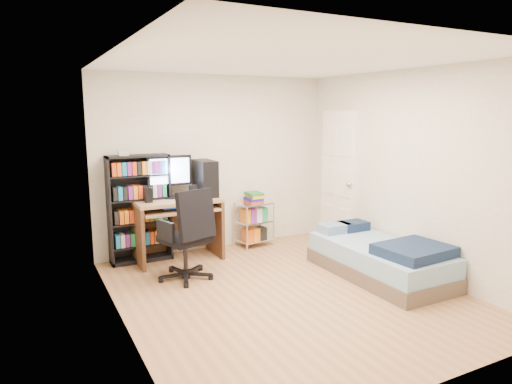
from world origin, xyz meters
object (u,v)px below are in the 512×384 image
computer_desk (184,203)px  bed (380,258)px  office_chair (188,251)px  media_shelf (139,207)px

computer_desk → bed: size_ratio=0.78×
office_chair → computer_desk: bearing=56.4°
computer_desk → bed: bearing=-44.0°
office_chair → bed: size_ratio=0.62×
office_chair → media_shelf: bearing=92.0°
media_shelf → computer_desk: 0.58m
media_shelf → bed: 3.15m
computer_desk → office_chair: 0.95m
computer_desk → bed: (1.87, -1.81, -0.53)m
media_shelf → office_chair: 1.07m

